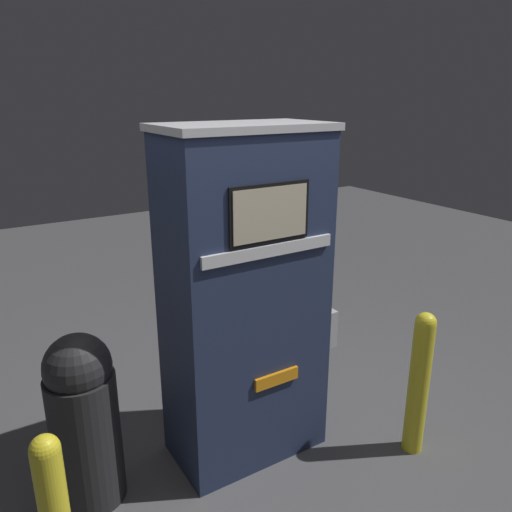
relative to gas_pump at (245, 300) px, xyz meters
name	(u,v)px	position (x,y,z in m)	size (l,w,h in m)	color
ground_plane	(267,468)	(0.00, -0.25, -1.01)	(14.00, 14.00, 0.00)	#4C4C4F
gas_pump	(245,300)	(0.00, 0.00, 0.00)	(1.00, 0.55, 2.01)	#232D4C
safety_bollard	(419,380)	(0.88, -0.59, -0.51)	(0.13, 0.13, 0.94)	yellow
trash_bin	(84,418)	(-0.95, 0.09, -0.50)	(0.37, 0.37, 1.00)	#232326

